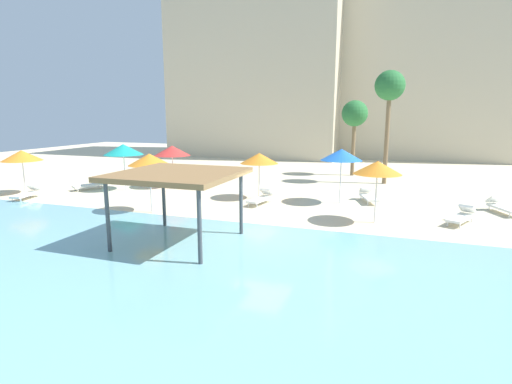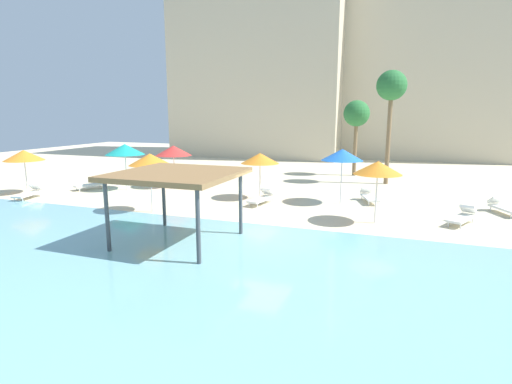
{
  "view_description": "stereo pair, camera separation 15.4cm",
  "coord_description": "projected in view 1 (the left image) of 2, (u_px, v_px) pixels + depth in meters",
  "views": [
    {
      "loc": [
        5.1,
        -14.11,
        4.62
      ],
      "look_at": [
        -0.68,
        2.0,
        1.3
      ],
      "focal_mm": 28.71,
      "sensor_mm": 36.0,
      "label": 1
    },
    {
      "loc": [
        5.24,
        -14.06,
        4.62
      ],
      "look_at": [
        -0.68,
        2.0,
        1.3
      ],
      "focal_mm": 28.71,
      "sensor_mm": 36.0,
      "label": 2
    }
  ],
  "objects": [
    {
      "name": "lounge_chair_1",
      "position": [
        27.0,
        193.0,
        22.26
      ],
      "size": [
        1.0,
        1.98,
        0.74
      ],
      "rotation": [
        0.0,
        0.0,
        -1.35
      ],
      "color": "white",
      "rests_on": "ground"
    },
    {
      "name": "beach_umbrella_orange_0",
      "position": [
        377.0,
        168.0,
        17.05
      ],
      "size": [
        2.01,
        2.01,
        2.65
      ],
      "color": "silver",
      "rests_on": "ground"
    },
    {
      "name": "beach_umbrella_orange_4",
      "position": [
        149.0,
        160.0,
        18.8
      ],
      "size": [
        1.96,
        1.96,
        2.78
      ],
      "color": "silver",
      "rests_on": "ground"
    },
    {
      "name": "beach_umbrella_teal_2",
      "position": [
        123.0,
        149.0,
        24.37
      ],
      "size": [
        2.32,
        2.32,
        2.79
      ],
      "color": "silver",
      "rests_on": "ground"
    },
    {
      "name": "beach_umbrella_orange_7",
      "position": [
        22.0,
        156.0,
        23.17
      ],
      "size": [
        2.18,
        2.18,
        2.54
      ],
      "color": "silver",
      "rests_on": "ground"
    },
    {
      "name": "ground_plane",
      "position": [
        255.0,
        236.0,
        15.61
      ],
      "size": [
        80.0,
        80.0,
        0.0
      ],
      "primitive_type": "plane",
      "color": "beige"
    },
    {
      "name": "lagoon_water",
      "position": [
        187.0,
        291.0,
        10.75
      ],
      "size": [
        44.0,
        13.5,
        0.04
      ],
      "primitive_type": "cube",
      "color": "#7AB7C1",
      "rests_on": "ground"
    },
    {
      "name": "palm_tree_1",
      "position": [
        355.0,
        115.0,
        29.9
      ],
      "size": [
        1.9,
        1.9,
        5.53
      ],
      "color": "brown",
      "rests_on": "ground"
    },
    {
      "name": "beach_umbrella_orange_3",
      "position": [
        259.0,
        158.0,
        21.94
      ],
      "size": [
        2.05,
        2.05,
        2.51
      ],
      "color": "silver",
      "rests_on": "ground"
    },
    {
      "name": "hotel_block_0",
      "position": [
        262.0,
        64.0,
        44.64
      ],
      "size": [
        17.82,
        11.1,
        19.62
      ],
      "primitive_type": "cube",
      "color": "beige",
      "rests_on": "ground"
    },
    {
      "name": "lounge_chair_4",
      "position": [
        368.0,
        196.0,
        21.53
      ],
      "size": [
        1.19,
        1.99,
        0.74
      ],
      "rotation": [
        0.0,
        0.0,
        -1.24
      ],
      "color": "white",
      "rests_on": "ground"
    },
    {
      "name": "shade_pavilion",
      "position": [
        178.0,
        176.0,
        14.31
      ],
      "size": [
        4.1,
        4.1,
        2.59
      ],
      "color": "#42474C",
      "rests_on": "ground"
    },
    {
      "name": "hotel_block_1",
      "position": [
        419.0,
        54.0,
        41.73
      ],
      "size": [
        18.67,
        9.18,
        21.09
      ],
      "primitive_type": "cube",
      "color": "beige",
      "rests_on": "ground"
    },
    {
      "name": "beach_umbrella_blue_1",
      "position": [
        341.0,
        155.0,
        20.78
      ],
      "size": [
        2.12,
        2.12,
        2.82
      ],
      "color": "silver",
      "rests_on": "ground"
    },
    {
      "name": "beach_umbrella_red_6",
      "position": [
        172.0,
        151.0,
        25.33
      ],
      "size": [
        2.24,
        2.24,
        2.62
      ],
      "color": "silver",
      "rests_on": "ground"
    },
    {
      "name": "lounge_chair_3",
      "position": [
        262.0,
        198.0,
        21.03
      ],
      "size": [
        0.93,
        1.97,
        0.74
      ],
      "rotation": [
        0.0,
        0.0,
        -1.75
      ],
      "color": "white",
      "rests_on": "ground"
    },
    {
      "name": "lounge_chair_5",
      "position": [
        91.0,
        184.0,
        25.07
      ],
      "size": [
        1.4,
        1.96,
        0.74
      ],
      "rotation": [
        0.0,
        0.0,
        -2.04
      ],
      "color": "white",
      "rests_on": "ground"
    },
    {
      "name": "palm_tree_0",
      "position": [
        390.0,
        89.0,
        25.98
      ],
      "size": [
        1.9,
        1.9,
        7.28
      ],
      "color": "brown",
      "rests_on": "ground"
    },
    {
      "name": "lounge_chair_2",
      "position": [
        462.0,
        216.0,
        17.31
      ],
      "size": [
        1.35,
        1.97,
        0.74
      ],
      "rotation": [
        0.0,
        0.0,
        -2.01
      ],
      "color": "white",
      "rests_on": "ground"
    },
    {
      "name": "lounge_chair_0",
      "position": [
        502.0,
        206.0,
        19.11
      ],
      "size": [
        1.32,
        1.98,
        0.74
      ],
      "rotation": [
        0.0,
        0.0,
        -1.15
      ],
      "color": "white",
      "rests_on": "ground"
    }
  ]
}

